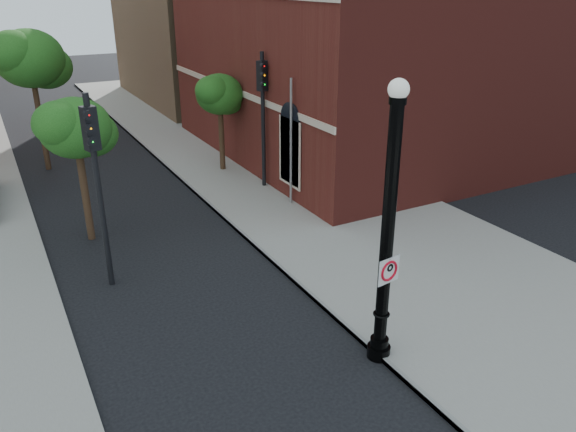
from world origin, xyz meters
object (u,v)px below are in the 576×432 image
lamppost (387,242)px  no_parking_sign (389,270)px  traffic_signal_left (95,161)px  traffic_signal_right (263,99)px

lamppost → no_parking_sign: 0.62m
traffic_signal_left → lamppost: bearing=-69.0°
traffic_signal_left → traffic_signal_right: size_ratio=0.99×
traffic_signal_right → lamppost: bearing=-124.4°
traffic_signal_left → traffic_signal_right: traffic_signal_right is taller
lamppost → traffic_signal_right: size_ratio=1.15×
lamppost → traffic_signal_right: lamppost is taller
no_parking_sign → traffic_signal_right: 11.95m
no_parking_sign → traffic_signal_right: traffic_signal_right is taller
no_parking_sign → traffic_signal_left: bearing=117.3°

